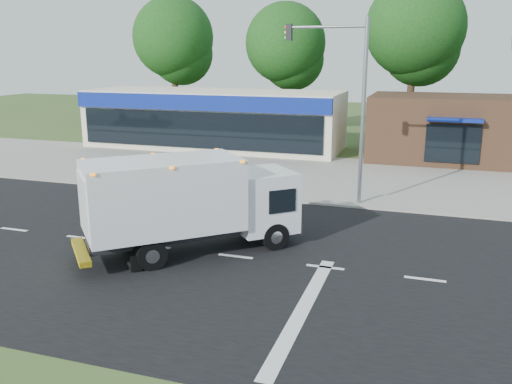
# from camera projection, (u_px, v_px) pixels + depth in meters

# --- Properties ---
(ground) EXTENTS (120.00, 120.00, 0.00)m
(ground) POSITION_uv_depth(u_px,v_px,m) (236.00, 257.00, 17.89)
(ground) COLOR #385123
(ground) RESTS_ON ground
(road_asphalt) EXTENTS (60.00, 14.00, 0.02)m
(road_asphalt) POSITION_uv_depth(u_px,v_px,m) (236.00, 257.00, 17.89)
(road_asphalt) COLOR black
(road_asphalt) RESTS_ON ground
(sidewalk) EXTENTS (60.00, 2.40, 0.12)m
(sidewalk) POSITION_uv_depth(u_px,v_px,m) (296.00, 195.00, 25.42)
(sidewalk) COLOR gray
(sidewalk) RESTS_ON ground
(parking_apron) EXTENTS (60.00, 9.00, 0.02)m
(parking_apron) POSITION_uv_depth(u_px,v_px,m) (321.00, 171.00, 30.77)
(parking_apron) COLOR gray
(parking_apron) RESTS_ON ground
(lane_markings) EXTENTS (55.20, 7.00, 0.01)m
(lane_markings) POSITION_uv_depth(u_px,v_px,m) (262.00, 277.00, 16.24)
(lane_markings) COLOR silver
(lane_markings) RESTS_ON road_asphalt
(ems_box_truck) EXTENTS (6.97, 6.60, 3.26)m
(ems_box_truck) POSITION_uv_depth(u_px,v_px,m) (188.00, 199.00, 17.83)
(ems_box_truck) COLOR black
(ems_box_truck) RESTS_ON ground
(emergency_worker) EXTENTS (0.74, 0.77, 1.89)m
(emergency_worker) POSITION_uv_depth(u_px,v_px,m) (148.00, 229.00, 17.82)
(emergency_worker) COLOR #CCB588
(emergency_worker) RESTS_ON ground
(retail_strip_mall) EXTENTS (18.00, 6.20, 4.00)m
(retail_strip_mall) POSITION_uv_depth(u_px,v_px,m) (214.00, 119.00, 38.46)
(retail_strip_mall) COLOR beige
(retail_strip_mall) RESTS_ON ground
(brown_storefront) EXTENTS (10.00, 6.70, 4.00)m
(brown_storefront) POSITION_uv_depth(u_px,v_px,m) (452.00, 128.00, 33.66)
(brown_storefront) COLOR #382316
(brown_storefront) RESTS_ON ground
(traffic_signal_pole) EXTENTS (3.51, 0.25, 8.00)m
(traffic_signal_pole) POSITION_uv_depth(u_px,v_px,m) (349.00, 92.00, 22.95)
(traffic_signal_pole) COLOR gray
(traffic_signal_pole) RESTS_ON ground
(background_trees) EXTENTS (36.77, 7.39, 12.10)m
(background_trees) POSITION_uv_depth(u_px,v_px,m) (350.00, 42.00, 42.23)
(background_trees) COLOR #332114
(background_trees) RESTS_ON ground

